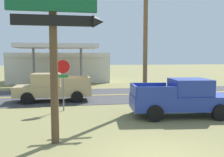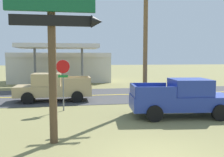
{
  "view_description": "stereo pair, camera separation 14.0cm",
  "coord_description": "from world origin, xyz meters",
  "views": [
    {
      "loc": [
        -2.59,
        -6.47,
        3.09
      ],
      "look_at": [
        0.0,
        8.0,
        1.8
      ],
      "focal_mm": 39.21,
      "sensor_mm": 36.0,
      "label": 1
    },
    {
      "loc": [
        -2.45,
        -6.49,
        3.09
      ],
      "look_at": [
        0.0,
        8.0,
        1.8
      ],
      "focal_mm": 39.21,
      "sensor_mm": 36.0,
      "label": 2
    }
  ],
  "objects": [
    {
      "name": "road_asphalt",
      "position": [
        0.0,
        13.0,
        0.01
      ],
      "size": [
        140.0,
        8.0,
        0.02
      ],
      "primitive_type": "cube",
      "color": "#3D3D3F",
      "rests_on": "ground"
    },
    {
      "name": "road_centre_line",
      "position": [
        0.0,
        13.0,
        0.02
      ],
      "size": [
        126.0,
        0.2,
        0.01
      ],
      "primitive_type": "cube",
      "color": "gold",
      "rests_on": "road_asphalt"
    },
    {
      "name": "motel_sign",
      "position": [
        -3.02,
        2.22,
        4.82
      ],
      "size": [
        3.27,
        0.54,
        6.89
      ],
      "color": "brown",
      "rests_on": "ground"
    },
    {
      "name": "stop_sign",
      "position": [
        -2.89,
        7.67,
        2.03
      ],
      "size": [
        0.8,
        0.08,
        2.95
      ],
      "color": "slate",
      "rests_on": "ground"
    },
    {
      "name": "utility_pole",
      "position": [
        1.94,
        7.58,
        4.61
      ],
      "size": [
        1.78,
        0.26,
        8.66
      ],
      "color": "brown",
      "rests_on": "ground"
    },
    {
      "name": "gas_station",
      "position": [
        -3.65,
        25.1,
        1.94
      ],
      "size": [
        12.0,
        11.5,
        4.4
      ],
      "color": "beige",
      "rests_on": "ground"
    },
    {
      "name": "pickup_blue_parked_on_lawn",
      "position": [
        3.24,
        5.28,
        0.96
      ],
      "size": [
        5.38,
        2.67,
        1.96
      ],
      "color": "#233893",
      "rests_on": "ground"
    },
    {
      "name": "pickup_tan_on_road",
      "position": [
        -3.72,
        11.0,
        0.96
      ],
      "size": [
        5.2,
        2.24,
        1.96
      ],
      "color": "tan",
      "rests_on": "ground"
    }
  ]
}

